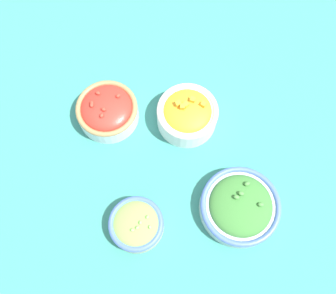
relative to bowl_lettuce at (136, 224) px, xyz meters
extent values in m
plane|color=#337F75|center=(-0.11, 0.14, -0.03)|extent=(3.00, 3.00, 0.00)
cylinder|color=beige|center=(0.00, 0.00, -0.01)|extent=(0.11, 0.11, 0.04)
torus|color=#4766B7|center=(0.00, 0.00, 0.01)|extent=(0.11, 0.11, 0.01)
ellipsoid|color=#7ABC4C|center=(0.00, 0.00, 0.01)|extent=(0.10, 0.10, 0.03)
ellipsoid|color=#99D166|center=(0.02, 0.02, 0.02)|extent=(0.01, 0.01, 0.01)
ellipsoid|color=#99D166|center=(0.00, 0.03, 0.02)|extent=(0.01, 0.01, 0.01)
ellipsoid|color=#99D166|center=(0.01, -0.01, 0.02)|extent=(0.01, 0.01, 0.01)
ellipsoid|color=#99D166|center=(0.01, 0.00, 0.03)|extent=(0.01, 0.01, 0.01)
ellipsoid|color=#99D166|center=(0.01, 0.01, 0.03)|extent=(0.01, 0.01, 0.01)
cylinder|color=white|center=(-0.15, 0.22, 0.00)|extent=(0.14, 0.14, 0.05)
torus|color=silver|center=(-0.15, 0.22, 0.03)|extent=(0.14, 0.14, 0.01)
ellipsoid|color=orange|center=(-0.15, 0.22, 0.03)|extent=(0.11, 0.11, 0.03)
cube|color=#F4A828|center=(-0.16, 0.22, 0.05)|extent=(0.01, 0.01, 0.01)
cube|color=#F4A828|center=(-0.16, 0.21, 0.05)|extent=(0.01, 0.01, 0.01)
cube|color=#F4A828|center=(-0.16, 0.24, 0.05)|extent=(0.01, 0.01, 0.01)
cube|color=#F4A828|center=(-0.14, 0.25, 0.05)|extent=(0.01, 0.01, 0.01)
cube|color=#F4A828|center=(-0.17, 0.20, 0.05)|extent=(0.01, 0.01, 0.01)
cylinder|color=#B2C1CC|center=(0.08, 0.20, -0.01)|extent=(0.17, 0.17, 0.03)
torus|color=#4766B7|center=(0.08, 0.20, 0.01)|extent=(0.17, 0.17, 0.01)
ellipsoid|color=#387533|center=(0.08, 0.20, 0.01)|extent=(0.13, 0.13, 0.04)
ellipsoid|color=#47893D|center=(0.06, 0.21, 0.03)|extent=(0.02, 0.02, 0.01)
ellipsoid|color=#47893D|center=(0.05, 0.23, 0.03)|extent=(0.01, 0.01, 0.01)
ellipsoid|color=#47893D|center=(0.06, 0.20, 0.03)|extent=(0.02, 0.02, 0.01)
ellipsoid|color=#47893D|center=(0.10, 0.23, 0.03)|extent=(0.01, 0.02, 0.01)
cylinder|color=silver|center=(-0.25, 0.07, 0.00)|extent=(0.14, 0.14, 0.04)
torus|color=#997A4C|center=(-0.25, 0.07, 0.02)|extent=(0.14, 0.14, 0.01)
ellipsoid|color=red|center=(-0.25, 0.07, 0.02)|extent=(0.12, 0.12, 0.04)
ellipsoid|color=red|center=(-0.27, 0.04, 0.04)|extent=(0.01, 0.01, 0.01)
ellipsoid|color=red|center=(-0.26, 0.10, 0.04)|extent=(0.01, 0.01, 0.01)
ellipsoid|color=red|center=(-0.29, 0.07, 0.04)|extent=(0.01, 0.01, 0.01)
ellipsoid|color=red|center=(-0.23, 0.05, 0.04)|extent=(0.01, 0.01, 0.01)
ellipsoid|color=red|center=(-0.24, 0.06, 0.04)|extent=(0.01, 0.01, 0.01)
ellipsoid|color=red|center=(-0.27, 0.05, 0.04)|extent=(0.01, 0.01, 0.01)
camera|label=1|loc=(0.13, 0.00, 0.77)|focal=40.00mm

